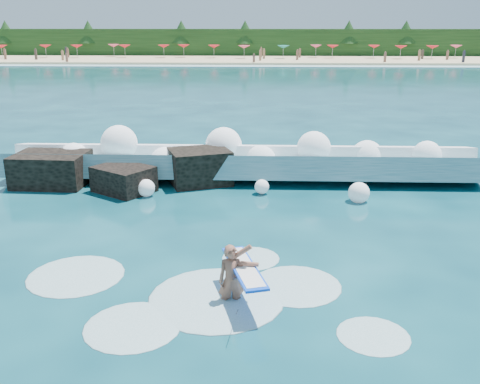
# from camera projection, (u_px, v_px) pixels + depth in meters

# --- Properties ---
(ground) EXTENTS (200.00, 200.00, 0.00)m
(ground) POSITION_uv_depth(u_px,v_px,m) (181.00, 256.00, 14.33)
(ground) COLOR #07323D
(ground) RESTS_ON ground
(beach) EXTENTS (140.00, 20.00, 0.40)m
(beach) POSITION_uv_depth(u_px,v_px,m) (248.00, 60.00, 88.59)
(beach) COLOR tan
(beach) RESTS_ON ground
(wet_band) EXTENTS (140.00, 5.00, 0.08)m
(wet_band) POSITION_uv_depth(u_px,v_px,m) (247.00, 66.00, 78.15)
(wet_band) COLOR silver
(wet_band) RESTS_ON ground
(treeline) EXTENTS (140.00, 4.00, 5.00)m
(treeline) POSITION_uv_depth(u_px,v_px,m) (250.00, 43.00, 97.42)
(treeline) COLOR black
(treeline) RESTS_ON ground
(breaking_wave) EXTENTS (18.55, 2.87, 1.60)m
(breaking_wave) POSITION_uv_depth(u_px,v_px,m) (243.00, 164.00, 21.49)
(breaking_wave) COLOR teal
(breaking_wave) RESTS_ON ground
(rock_cluster) EXTENTS (8.43, 3.64, 1.56)m
(rock_cluster) POSITION_uv_depth(u_px,v_px,m) (119.00, 173.00, 20.49)
(rock_cluster) COLOR black
(rock_cluster) RESTS_ON ground
(surfer_with_board) EXTENTS (1.17, 2.85, 1.64)m
(surfer_with_board) POSITION_uv_depth(u_px,v_px,m) (234.00, 277.00, 11.82)
(surfer_with_board) COLOR brown
(surfer_with_board) RESTS_ON ground
(wave_spray) EXTENTS (15.16, 4.56, 2.14)m
(wave_spray) POSITION_uv_depth(u_px,v_px,m) (236.00, 153.00, 21.34)
(wave_spray) COLOR white
(wave_spray) RESTS_ON ground
(surf_foam) EXTENTS (8.78, 5.24, 0.16)m
(surf_foam) POSITION_uv_depth(u_px,v_px,m) (198.00, 294.00, 12.36)
(surf_foam) COLOR silver
(surf_foam) RESTS_ON ground
(beach_umbrellas) EXTENTS (114.14, 6.65, 0.50)m
(beach_umbrellas) POSITION_uv_depth(u_px,v_px,m) (249.00, 46.00, 89.72)
(beach_umbrellas) COLOR #137871
(beach_umbrellas) RESTS_ON ground
(beachgoers) EXTENTS (96.82, 13.79, 1.93)m
(beachgoers) POSITION_uv_depth(u_px,v_px,m) (331.00, 56.00, 84.65)
(beachgoers) COLOR #3F332D
(beachgoers) RESTS_ON ground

